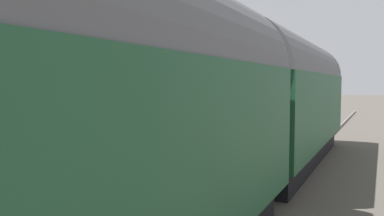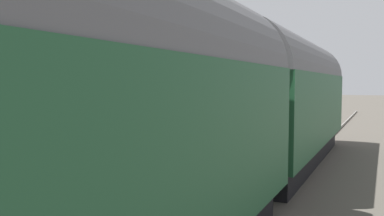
% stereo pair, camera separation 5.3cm
% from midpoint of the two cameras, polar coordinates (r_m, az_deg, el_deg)
% --- Properties ---
extents(ground_plane, '(160.00, 160.00, 0.00)m').
position_cam_midpoint_polar(ground_plane, '(13.51, 9.52, -7.87)').
color(ground_plane, '#4C473F').
extents(platform, '(32.00, 6.31, 0.92)m').
position_cam_midpoint_polar(platform, '(15.17, -5.67, -4.79)').
color(platform, '#A39B8C').
rests_on(platform, ground).
extents(platform_edge_coping, '(32.00, 0.36, 0.02)m').
position_cam_midpoint_polar(platform_edge_coping, '(13.75, 4.86, -3.71)').
color(platform_edge_coping, beige).
rests_on(platform_edge_coping, platform).
extents(rail_near, '(52.00, 0.08, 0.14)m').
position_cam_midpoint_polar(rail_near, '(13.12, 16.36, -8.01)').
color(rail_near, gray).
rests_on(rail_near, ground).
extents(rail_far, '(52.00, 0.08, 0.14)m').
position_cam_midpoint_polar(rail_far, '(13.45, 10.27, -7.63)').
color(rail_far, gray).
rests_on(rail_far, ground).
extents(train, '(19.09, 2.73, 4.32)m').
position_cam_midpoint_polar(train, '(9.07, 7.35, 0.60)').
color(train, black).
rests_on(train, ground).
extents(station_building, '(8.16, 3.81, 5.81)m').
position_cam_midpoint_polar(station_building, '(12.25, -19.37, 3.02)').
color(station_building, silver).
rests_on(station_building, platform).
extents(bench_platform_end, '(1.41, 0.47, 0.88)m').
position_cam_midpoint_polar(bench_platform_end, '(20.51, 5.68, 0.07)').
color(bench_platform_end, teal).
rests_on(bench_platform_end, platform).
extents(bench_near_building, '(1.42, 0.49, 0.88)m').
position_cam_midpoint_polar(bench_near_building, '(18.70, 3.70, -0.28)').
color(bench_near_building, teal).
rests_on(bench_near_building, platform).
extents(planter_corner_building, '(0.57, 0.57, 0.86)m').
position_cam_midpoint_polar(planter_corner_building, '(18.51, -5.05, -0.41)').
color(planter_corner_building, '#9E5138').
rests_on(planter_corner_building, platform).
extents(planter_bench_right, '(0.38, 0.38, 0.64)m').
position_cam_midpoint_polar(planter_bench_right, '(22.13, 5.55, -0.08)').
color(planter_bench_right, teal).
rests_on(planter_bench_right, platform).
extents(planter_by_door, '(0.71, 0.71, 0.92)m').
position_cam_midpoint_polar(planter_by_door, '(24.29, 5.32, 0.73)').
color(planter_by_door, teal).
rests_on(planter_by_door, platform).
extents(planter_under_sign, '(0.38, 0.38, 0.72)m').
position_cam_midpoint_polar(planter_under_sign, '(17.82, -0.79, -0.93)').
color(planter_under_sign, '#9E5138').
rests_on(planter_under_sign, platform).
extents(planter_edge_near, '(1.07, 0.32, 0.59)m').
position_cam_midpoint_polar(planter_edge_near, '(9.54, -12.52, -5.43)').
color(planter_edge_near, teal).
rests_on(planter_edge_near, platform).
extents(lamp_post_platform, '(0.32, 0.50, 3.40)m').
position_cam_midpoint_polar(lamp_post_platform, '(16.49, 7.24, 5.84)').
color(lamp_post_platform, black).
rests_on(lamp_post_platform, platform).
extents(tree_mid_background, '(4.79, 4.98, 8.70)m').
position_cam_midpoint_polar(tree_mid_background, '(34.05, -11.06, 9.45)').
color(tree_mid_background, '#4C3828').
rests_on(tree_mid_background, ground).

